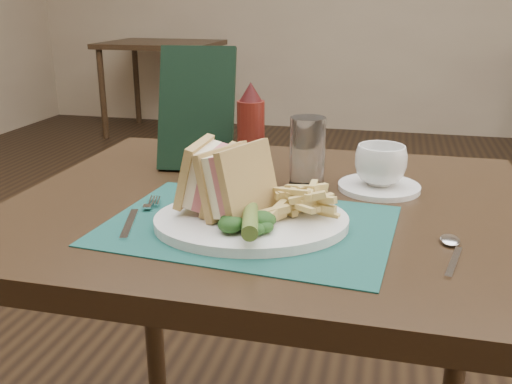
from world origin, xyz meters
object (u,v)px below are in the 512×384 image
table_bg_left (163,88)px  placemat (249,225)px  coffee_cup (381,165)px  check_presenter (197,109)px  table_main (269,378)px  plate (251,221)px  drinking_glass (307,152)px  saucer (379,187)px  sandwich_half_a (194,174)px  ketchup_bottle (251,130)px  sandwich_half_b (227,178)px

table_bg_left → placemat: size_ratio=2.06×
coffee_cup → check_presenter: 0.39m
table_main → coffee_cup: (0.18, 0.10, 0.42)m
plate → coffee_cup: (0.18, 0.23, 0.04)m
table_bg_left → drinking_glass: drinking_glass is taller
table_bg_left → saucer: 3.91m
sandwich_half_a → coffee_cup: sandwich_half_a is taller
saucer → coffee_cup: bearing=0.0°
table_bg_left → ketchup_bottle: (1.61, -3.39, 0.47)m
table_bg_left → drinking_glass: size_ratio=6.92×
table_bg_left → sandwich_half_b: sandwich_half_b is taller
coffee_cup → drinking_glass: bearing=-177.4°
ketchup_bottle → check_presenter: (-0.12, 0.04, 0.03)m
ketchup_bottle → check_presenter: bearing=163.0°
sandwich_half_b → drinking_glass: (0.09, 0.22, -0.01)m
sandwich_half_b → table_main: bearing=94.4°
placemat → check_presenter: 0.37m
plate → sandwich_half_b: (-0.04, 0.01, 0.06)m
plate → saucer: 0.30m
coffee_cup → drinking_glass: 0.14m
plate → sandwich_half_a: 0.12m
placemat → coffee_cup: bearing=50.4°
sandwich_half_b → placemat: bearing=15.6°
table_bg_left → plate: (1.68, -3.65, 0.38)m
table_bg_left → saucer: (1.86, -3.42, 0.38)m
saucer → drinking_glass: bearing=-177.4°
table_main → ketchup_bottle: (-0.07, 0.12, 0.47)m
table_main → coffee_cup: bearing=28.6°
plate → table_main: bearing=74.7°
table_main → check_presenter: 0.56m
table_main → placemat: bearing=-93.0°
table_main → table_bg_left: (-1.68, 3.52, 0.00)m
sandwich_half_b → ketchup_bottle: (-0.03, 0.25, 0.02)m
table_bg_left → drinking_glass: 3.86m
table_main → ketchup_bottle: bearing=118.6°
sandwich_half_b → saucer: bearing=68.1°
plate → sandwich_half_b: bearing=154.9°
sandwich_half_b → drinking_glass: bearing=90.7°
placemat → sandwich_half_a: (-0.09, 0.02, 0.07)m
table_main → saucer: bearing=28.6°
sandwich_half_a → drinking_glass: (0.15, 0.20, -0.01)m
sandwich_half_a → coffee_cup: (0.28, 0.21, -0.02)m
table_main → drinking_glass: drinking_glass is taller
drinking_glass → ketchup_bottle: size_ratio=0.70×
coffee_cup → ketchup_bottle: 0.26m
check_presenter → plate: bearing=-63.9°
sandwich_half_b → ketchup_bottle: ketchup_bottle is taller
check_presenter → drinking_glass: bearing=-22.6°
table_main → drinking_glass: 0.45m
table_bg_left → plate: size_ratio=3.00×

